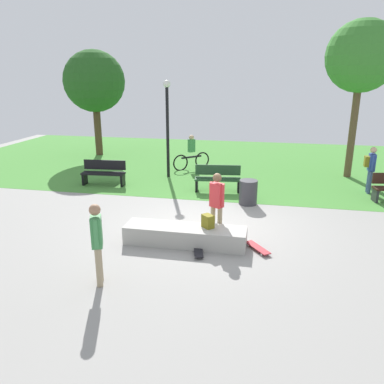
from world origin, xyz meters
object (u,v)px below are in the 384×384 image
object	(u,v)px
park_bench_near_lamppost	(218,178)
trash_bin	(248,192)
backpack_on_ledge	(208,221)
skater_performing_trick	(97,238)
skater_watching	(217,201)
tree_tall_oak	(94,82)
tree_slender_maple	(362,57)
pedestrian_with_backpack	(371,166)
park_bench_far_left	(104,172)
lamp_post	(167,119)
skateboard_by_ledge	(198,250)
concrete_ledge	(185,235)
cyclist_on_bicycle	(191,155)
skateboard_spare	(258,248)

from	to	relation	value
park_bench_near_lamppost	trash_bin	xyz separation A→B (m)	(1.14, -1.23, -0.09)
backpack_on_ledge	skater_performing_trick	xyz separation A→B (m)	(-1.80, -2.21, 0.36)
skater_watching	tree_tall_oak	world-z (taller)	tree_tall_oak
backpack_on_ledge	tree_slender_maple	size ratio (longest dim) A/B	0.05
skater_watching	pedestrian_with_backpack	bearing A→B (deg)	45.85
park_bench_far_left	lamp_post	bearing A→B (deg)	38.00
skater_watching	lamp_post	world-z (taller)	lamp_post
trash_bin	park_bench_far_left	bearing A→B (deg)	167.59
pedestrian_with_backpack	skateboard_by_ledge	bearing A→B (deg)	-130.62
tree_tall_oak	tree_slender_maple	size ratio (longest dim) A/B	0.87
concrete_ledge	skateboard_by_ledge	bearing A→B (deg)	-45.24
tree_slender_maple	cyclist_on_bicycle	bearing A→B (deg)	179.52
skater_watching	tree_tall_oak	bearing A→B (deg)	128.70
tree_slender_maple	cyclist_on_bicycle	world-z (taller)	tree_slender_maple
skater_performing_trick	pedestrian_with_backpack	distance (m)	10.01
tree_slender_maple	pedestrian_with_backpack	world-z (taller)	tree_slender_maple
skater_watching	trash_bin	xyz separation A→B (m)	(0.64, 2.76, -0.59)
park_bench_far_left	skater_watching	bearing A→B (deg)	-39.65
skater_watching	skateboard_spare	world-z (taller)	skater_watching
park_bench_far_left	pedestrian_with_backpack	xyz separation A→B (m)	(9.45, 0.86, 0.49)
skateboard_spare	tree_tall_oak	xyz separation A→B (m)	(-8.39, 9.72, 3.55)
skater_performing_trick	skater_watching	size ratio (longest dim) A/B	0.99
trash_bin	tree_tall_oak	bearing A→B (deg)	141.32
concrete_ledge	skateboard_spare	world-z (taller)	concrete_ledge
skater_watching	skateboard_spare	xyz separation A→B (m)	(1.07, -0.57, -0.91)
tree_tall_oak	trash_bin	world-z (taller)	tree_tall_oak
concrete_ledge	park_bench_near_lamppost	world-z (taller)	park_bench_near_lamppost
backpack_on_ledge	skater_watching	xyz separation A→B (m)	(0.14, 0.49, 0.37)
backpack_on_ledge	cyclist_on_bicycle	bearing A→B (deg)	-30.76
park_bench_near_lamppost	tree_slender_maple	xyz separation A→B (m)	(4.89, 3.00, 4.09)
skateboard_spare	tree_tall_oak	bearing A→B (deg)	130.82
lamp_post	trash_bin	distance (m)	4.78
tree_tall_oak	park_bench_near_lamppost	bearing A→B (deg)	-37.03
skater_watching	backpack_on_ledge	bearing A→B (deg)	-105.95
pedestrian_with_backpack	park_bench_near_lamppost	bearing A→B (deg)	-170.97
tree_slender_maple	lamp_post	world-z (taller)	tree_slender_maple
park_bench_far_left	tree_slender_maple	bearing A→B (deg)	18.34
skateboard_spare	tree_tall_oak	size ratio (longest dim) A/B	0.15
skater_performing_trick	lamp_post	size ratio (longest dim) A/B	0.44
skater_performing_trick	park_bench_far_left	world-z (taller)	skater_performing_trick
backpack_on_ledge	concrete_ledge	bearing A→B (deg)	52.45
backpack_on_ledge	trash_bin	bearing A→B (deg)	-58.56
skateboard_spare	trash_bin	bearing A→B (deg)	97.26
park_bench_near_lamppost	skater_performing_trick	bearing A→B (deg)	-102.17
park_bench_near_lamppost	tree_tall_oak	size ratio (longest dim) A/B	0.32
skater_watching	concrete_ledge	bearing A→B (deg)	-140.67
skateboard_spare	skateboard_by_ledge	bearing A→B (deg)	-163.88
skater_performing_trick	tree_tall_oak	world-z (taller)	tree_tall_oak
park_bench_far_left	tree_slender_maple	distance (m)	10.49
park_bench_far_left	tree_slender_maple	world-z (taller)	tree_slender_maple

